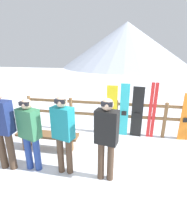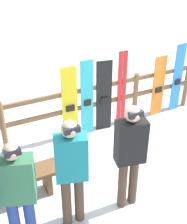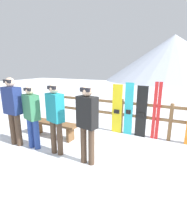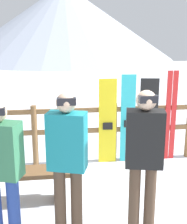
{
  "view_description": "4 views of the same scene",
  "coord_description": "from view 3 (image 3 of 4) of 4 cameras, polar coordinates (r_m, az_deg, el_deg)",
  "views": [
    {
      "loc": [
        0.22,
        -3.21,
        2.45
      ],
      "look_at": [
        -0.52,
        0.77,
        0.98
      ],
      "focal_mm": 28.0,
      "sensor_mm": 36.0,
      "label": 1
    },
    {
      "loc": [
        -2.03,
        -3.19,
        3.54
      ],
      "look_at": [
        -0.03,
        0.81,
        0.97
      ],
      "focal_mm": 50.0,
      "sensor_mm": 36.0,
      "label": 2
    },
    {
      "loc": [
        1.55,
        -3.29,
        2.02
      ],
      "look_at": [
        -0.51,
        0.79,
        0.8
      ],
      "focal_mm": 28.0,
      "sensor_mm": 36.0,
      "label": 3
    },
    {
      "loc": [
        -1.03,
        -3.49,
        2.26
      ],
      "look_at": [
        -0.46,
        0.94,
        1.1
      ],
      "focal_mm": 50.0,
      "sensor_mm": 36.0,
      "label": 4
    }
  ],
  "objects": [
    {
      "name": "person_navy",
      "position": [
        4.81,
        -24.82,
        1.41
      ],
      "size": [
        0.48,
        0.28,
        1.75
      ],
      "color": "#4C3828",
      "rests_on": "ground"
    },
    {
      "name": "snowboard_cyan",
      "position": [
        5.23,
        11.39,
        0.84
      ],
      "size": [
        0.25,
        0.07,
        1.56
      ],
      "color": "#2DBFCC",
      "rests_on": "ground"
    },
    {
      "name": "snowboard_black_stripe",
      "position": [
        5.16,
        15.32,
        -0.01
      ],
      "size": [
        0.32,
        0.1,
        1.49
      ],
      "color": "black",
      "rests_on": "ground"
    },
    {
      "name": "ground_plane",
      "position": [
        4.16,
        1.42,
        -14.15
      ],
      "size": [
        40.0,
        40.0,
        0.0
      ],
      "primitive_type": "plane",
      "color": "white"
    },
    {
      "name": "person_teal",
      "position": [
        4.0,
        -12.38,
        -0.76
      ],
      "size": [
        0.46,
        0.34,
        1.65
      ],
      "color": "#4C3828",
      "rests_on": "ground"
    },
    {
      "name": "bench",
      "position": [
        5.16,
        -13.05,
        -4.37
      ],
      "size": [
        1.56,
        0.36,
        0.47
      ],
      "color": "brown",
      "rests_on": "ground"
    },
    {
      "name": "person_plaid_green",
      "position": [
        4.47,
        -19.51,
        -0.46
      ],
      "size": [
        0.49,
        0.37,
        1.57
      ],
      "color": "navy",
      "rests_on": "ground"
    },
    {
      "name": "snowboard_yellow",
      "position": [
        5.34,
        7.67,
        0.93
      ],
      "size": [
        0.31,
        0.06,
        1.49
      ],
      "color": "yellow",
      "rests_on": "ground"
    },
    {
      "name": "mountain_backdrop",
      "position": [
        27.03,
        24.48,
        15.7
      ],
      "size": [
        18.0,
        18.0,
        6.0
      ],
      "color": "#B2BCD1",
      "rests_on": "ground"
    },
    {
      "name": "ski_pair_red",
      "position": [
        5.09,
        19.85,
        0.19
      ],
      "size": [
        0.19,
        0.02,
        1.61
      ],
      "color": "red",
      "rests_on": "ground"
    },
    {
      "name": "fence",
      "position": [
        5.39,
        9.14,
        -0.21
      ],
      "size": [
        5.64,
        0.1,
        1.05
      ],
      "color": "brown",
      "rests_on": "ground"
    },
    {
      "name": "person_black",
      "position": [
        3.5,
        -2.07,
        -2.52
      ],
      "size": [
        0.45,
        0.31,
        1.67
      ],
      "color": "#4C3828",
      "rests_on": "ground"
    }
  ]
}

